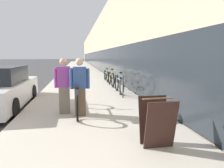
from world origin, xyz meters
TOP-DOWN VIEW (x-y plane):
  - sidewalk_slab at (5.90, 21.00)m, footprint 4.12×70.00m
  - storefront_facade at (13.00, 29.00)m, footprint 10.01×70.00m
  - tandem_bicycle at (5.50, 1.72)m, footprint 0.52×2.31m
  - person_rider at (5.58, 1.44)m, footprint 0.54×0.21m
  - person_bystander at (5.14, 1.72)m, footprint 0.54×0.21m
  - bike_rack_hoop at (7.27, 3.76)m, footprint 0.05×0.60m
  - cruiser_bike_nearest at (7.34, 4.56)m, footprint 0.52×1.80m
  - cruiser_bike_middle at (7.33, 6.65)m, footprint 0.52×1.84m
  - cruiser_bike_farthest at (7.37, 8.74)m, footprint 0.52×1.76m
  - sandwich_board_sign at (6.93, -0.72)m, footprint 0.56×0.56m

SIDE VIEW (x-z plane):
  - sidewalk_slab at x=5.90m, z-range 0.00..0.15m
  - tandem_bicycle at x=5.50m, z-range 0.09..0.94m
  - cruiser_bike_farthest at x=7.37m, z-range 0.09..0.95m
  - cruiser_bike_middle at x=7.33m, z-range 0.07..1.04m
  - cruiser_bike_nearest at x=7.34m, z-range 0.07..1.04m
  - sandwich_board_sign at x=6.93m, z-range 0.15..1.05m
  - bike_rack_hoop at x=7.27m, z-range 0.24..1.09m
  - person_bystander at x=5.14m, z-range 0.16..1.74m
  - person_rider at x=5.58m, z-range 0.16..1.74m
  - storefront_facade at x=13.00m, z-range -0.01..6.07m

